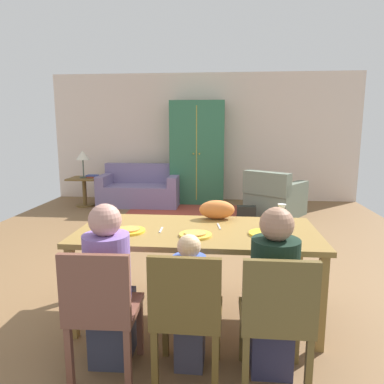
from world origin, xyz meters
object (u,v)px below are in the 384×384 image
plate_near_man (129,231)px  book_upper (92,176)px  dining_table (197,237)px  handbag (246,214)px  armoire (198,153)px  cat (217,210)px  couch (141,190)px  person_child (190,306)px  person_woman (273,297)px  dining_chair_child (187,310)px  wine_glass (282,210)px  dining_chair_man (102,306)px  person_man (110,290)px  plate_near_child (196,235)px  side_table (84,188)px  book_lower (93,177)px  plate_near_woman (265,234)px  armchair (274,198)px  table_lamp (83,156)px  dining_chair_woman (276,314)px

plate_near_man → book_upper: bearing=114.1°
plate_near_man → dining_table: bearing=12.7°
handbag → armoire: bearing=122.5°
armoire → handbag: armoire is taller
cat → couch: 4.34m
person_child → armoire: size_ratio=0.44×
book_upper → person_woman: bearing=-58.1°
armoire → dining_chair_child: bearing=-86.3°
wine_glass → dining_chair_child: wine_glass is taller
dining_table → dining_chair_child: dining_chair_child is taller
dining_chair_man → book_upper: bearing=111.0°
person_man → plate_near_child: bearing=41.1°
couch → book_upper: bearing=-165.3°
side_table → book_lower: 0.29m
plate_near_woman → armchair: 3.81m
plate_near_man → person_woman: 1.22m
cat → book_upper: size_ratio=1.45×
plate_near_woman → couch: bearing=114.6°
dining_chair_man → armchair: dining_chair_man is taller
plate_near_woman → table_lamp: 5.22m
armchair → armoire: armoire is taller
plate_near_child → dining_chair_man: (-0.53, -0.64, -0.28)m
side_table → book_lower: (0.19, 0.02, 0.22)m
cat → table_lamp: (-2.74, 3.72, 0.16)m
cat → book_lower: cat is taller
plate_near_woman → book_lower: 5.12m
plate_near_man → armoire: armoire is taller
book_upper → cat: bearing=-55.5°
plate_near_child → person_woman: person_woman is taller
wine_glass → dining_chair_child: size_ratio=0.21×
dining_chair_man → armchair: size_ratio=0.73×
person_child → armoire: 5.36m
person_child → book_lower: (-2.40, 4.75, 0.16)m
wine_glass → armchair: size_ratio=0.16×
dining_chair_woman → side_table: bearing=122.5°
plate_near_child → dining_chair_child: (-0.00, -0.64, -0.28)m
person_child → table_lamp: table_lamp is taller
person_man → side_table: (-2.06, 4.73, -0.14)m
person_child → person_woman: size_ratio=0.83×
book_upper → dining_chair_child: bearing=-63.8°
cat → handbag: bearing=78.9°
plate_near_child → book_lower: 4.91m
person_woman → armchair: bearing=82.3°
plate_near_man → armoire: (0.18, 4.78, 0.28)m
wine_glass → book_lower: (-3.10, 3.92, -0.30)m
book_lower → book_upper: size_ratio=1.00×
cat → couch: cat is taller
person_child → handbag: person_child is taller
plate_near_man → wine_glass: 1.27m
couch → person_child: bearing=-73.3°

